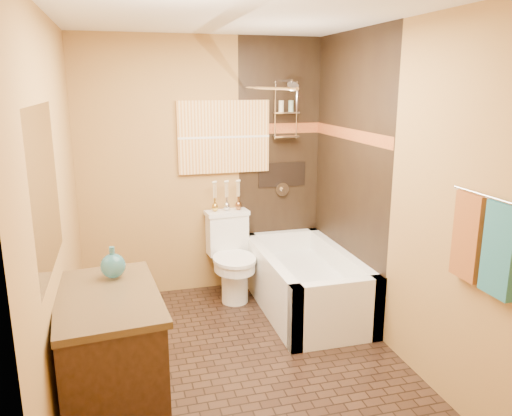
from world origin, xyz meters
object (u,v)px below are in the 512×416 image
object	(u,v)px
sunset_painting	(224,137)
vanity	(110,359)
toilet	(231,256)
bathtub	(305,286)

from	to	relation	value
sunset_painting	vanity	size ratio (longest dim) A/B	0.89
sunset_painting	toilet	world-z (taller)	sunset_painting
sunset_painting	bathtub	world-z (taller)	sunset_painting
sunset_painting	vanity	bearing A→B (deg)	-120.32
bathtub	vanity	size ratio (longest dim) A/B	1.48
toilet	vanity	distance (m)	2.00
sunset_painting	vanity	xyz separation A→B (m)	(-1.12, -1.92, -1.12)
bathtub	vanity	world-z (taller)	vanity
bathtub	toilet	bearing A→B (deg)	142.95
toilet	bathtub	bearing A→B (deg)	-42.89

